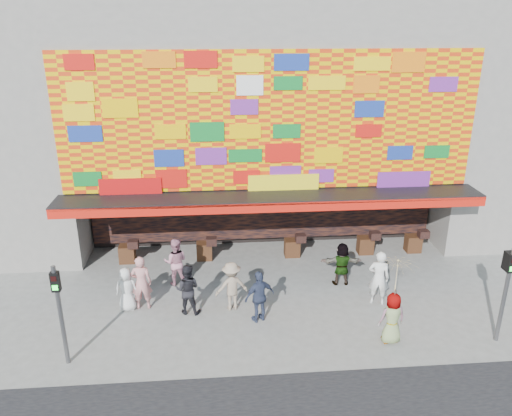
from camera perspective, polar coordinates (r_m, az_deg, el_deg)
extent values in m
plane|color=slate|center=(16.16, 3.03, -12.80)|extent=(90.00, 90.00, 0.00)
cube|color=gray|center=(21.55, 0.44, 14.32)|extent=(15.00, 8.00, 7.00)
cube|color=black|center=(23.61, 0.19, 2.45)|extent=(15.00, 6.00, 3.00)
cube|color=gray|center=(20.48, -19.58, -1.75)|extent=(0.40, 2.00, 3.00)
cube|color=gray|center=(21.83, 20.62, -0.50)|extent=(0.40, 2.00, 3.00)
cube|color=black|center=(17.85, 1.76, 1.37)|extent=(15.20, 1.60, 0.12)
cube|color=red|center=(17.18, 2.05, 0.04)|extent=(15.20, 0.04, 0.35)
cube|color=#EAB400|center=(17.72, 1.64, 9.78)|extent=(14.80, 0.08, 4.90)
cube|color=black|center=(20.64, 0.95, -0.16)|extent=(14.00, 0.25, 2.50)
cylinder|color=#59595B|center=(14.60, -21.39, -11.44)|extent=(0.12, 0.12, 3.00)
cube|color=black|center=(14.09, -21.95, -7.80)|extent=(0.22, 0.18, 0.55)
cube|color=black|center=(13.95, -22.13, -7.52)|extent=(0.14, 0.02, 0.14)
cube|color=#19E533|center=(14.07, -21.99, -8.45)|extent=(0.14, 0.02, 0.14)
cylinder|color=#59595B|center=(16.18, 26.53, -8.98)|extent=(0.12, 0.12, 3.00)
cube|color=black|center=(15.72, 27.14, -5.63)|extent=(0.22, 0.18, 0.55)
cube|color=#19E533|center=(15.70, 27.24, -6.21)|extent=(0.14, 0.02, 0.14)
imported|color=silver|center=(16.88, -14.58, -8.97)|extent=(0.76, 0.52, 1.50)
imported|color=tan|center=(16.75, -12.97, -8.32)|extent=(0.70, 0.47, 1.87)
imported|color=black|center=(16.30, -7.86, -9.18)|extent=(0.92, 0.78, 1.69)
imported|color=gray|center=(16.37, -2.81, -8.90)|extent=(1.19, 0.85, 1.66)
imported|color=#313B57|center=(15.74, 0.40, -10.07)|extent=(1.09, 0.79, 1.72)
imported|color=gray|center=(18.07, 9.77, -6.31)|extent=(1.49, 0.54, 1.58)
imported|color=gray|center=(15.35, 15.29, -12.06)|extent=(0.82, 0.57, 1.59)
imported|color=silver|center=(17.07, 13.84, -7.76)|extent=(0.80, 0.64, 1.90)
imported|color=#C27D93|center=(17.99, -9.17, -6.10)|extent=(0.89, 0.71, 1.76)
imported|color=#FCE79F|center=(14.65, 15.82, -7.40)|extent=(1.12, 1.14, 1.02)
cylinder|color=#4C3326|center=(15.12, 15.46, -10.61)|extent=(0.02, 0.02, 1.00)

